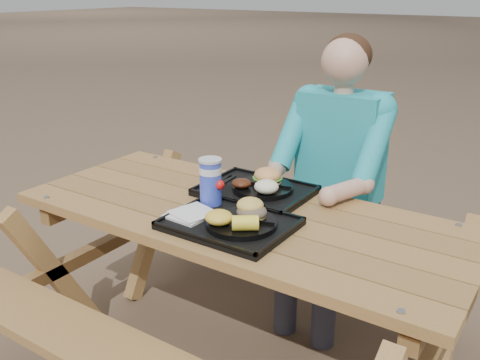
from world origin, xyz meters
The scene contains 17 objects.
picnic_table centered at (0.00, 0.00, 0.38)m, with size 1.80×1.49×0.75m, color #999999, non-canonical shape.
tray_near centered at (0.05, -0.14, 0.76)m, with size 0.45×0.35×0.02m, color black.
tray_far centered at (-0.05, 0.19, 0.76)m, with size 0.45×0.35×0.02m, color black.
plate_near centered at (0.10, -0.15, 0.78)m, with size 0.26×0.26×0.02m, color black.
plate_far centered at (-0.02, 0.20, 0.78)m, with size 0.26×0.26×0.02m, color black.
napkin_stack centered at (-0.11, -0.18, 0.78)m, with size 0.15×0.15×0.02m, color silver.
soda_cup centered at (-0.11, -0.04, 0.86)m, with size 0.09×0.09×0.18m, color #182EB8.
condiment_bbq centered at (0.05, -0.02, 0.79)m, with size 0.06×0.06×0.03m, color black.
condiment_mustard centered at (0.10, -0.02, 0.78)m, with size 0.05×0.05×0.03m, color yellow.
sandwich centered at (0.12, -0.10, 0.84)m, with size 0.11×0.11×0.11m, color #E3B750, non-canonical shape.
mac_cheese centered at (0.05, -0.21, 0.82)m, with size 0.10×0.10×0.05m, color yellow.
corn_cob centered at (0.16, -0.21, 0.82)m, with size 0.09×0.09×0.05m, color yellow, non-canonical shape.
cutlery_far centered at (-0.21, 0.20, 0.77)m, with size 0.03×0.15×0.01m, color black.
burger centered at (-0.02, 0.24, 0.84)m, with size 0.12×0.12×0.11m, color #EB9B53, non-canonical shape.
baked_beans centered at (-0.08, 0.13, 0.81)m, with size 0.08×0.08×0.04m, color #481E0E.
potato_salad centered at (0.04, 0.13, 0.82)m, with size 0.10×0.10×0.06m, color white.
diner centered at (0.13, 0.65, 0.64)m, with size 0.48×0.84×1.28m, color #1AA9B6, non-canonical shape.
Camera 1 is at (1.07, -1.61, 1.59)m, focal length 40.00 mm.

